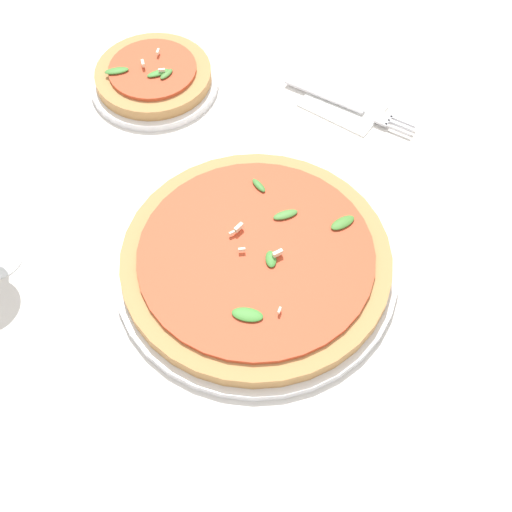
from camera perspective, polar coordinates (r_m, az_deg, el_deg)
The scene contains 5 objects.
ground_plane at distance 0.91m, azimuth 1.68°, elevation -1.31°, with size 6.00×6.00×0.00m, color silver.
pizza_arugula_main at distance 0.90m, azimuth 0.01°, elevation -0.46°, with size 0.36×0.36×0.05m.
pizza_personal_side at distance 1.14m, azimuth -8.18°, elevation 13.93°, with size 0.20×0.20×0.05m.
napkin at distance 1.11m, azimuth 6.93°, elevation 11.90°, with size 0.13×0.10×0.01m.
fork at distance 1.10m, azimuth 7.33°, elevation 11.93°, with size 0.21×0.04×0.00m.
Camera 1 is at (0.17, -0.46, 0.77)m, focal length 50.00 mm.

